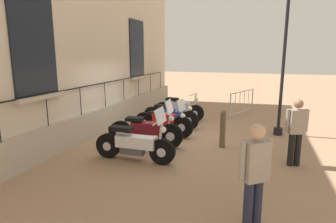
% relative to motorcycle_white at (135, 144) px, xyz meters
% --- Properties ---
extents(ground_plane, '(60.00, 60.00, 0.00)m').
position_rel_motorcycle_white_xyz_m(ground_plane, '(-0.25, 2.32, -0.42)').
color(ground_plane, '#9E7A5B').
extents(building_facade, '(0.82, 13.27, 8.30)m').
position_rel_motorcycle_white_xyz_m(building_facade, '(-2.55, 2.32, 3.59)').
color(building_facade, beige).
rests_on(building_facade, ground_plane).
extents(motorcycle_white, '(2.09, 0.68, 1.37)m').
position_rel_motorcycle_white_xyz_m(motorcycle_white, '(0.00, 0.00, 0.00)').
color(motorcycle_white, black).
rests_on(motorcycle_white, ground_plane).
extents(motorcycle_maroon, '(2.19, 0.73, 1.35)m').
position_rel_motorcycle_white_xyz_m(motorcycle_maroon, '(-0.18, 1.14, 0.03)').
color(motorcycle_maroon, black).
rests_on(motorcycle_maroon, ground_plane).
extents(motorcycle_red, '(2.06, 0.62, 1.22)m').
position_rel_motorcycle_white_xyz_m(motorcycle_red, '(-0.06, 2.32, 0.01)').
color(motorcycle_red, black).
rests_on(motorcycle_red, ground_plane).
extents(motorcycle_blue, '(2.18, 0.74, 0.95)m').
position_rel_motorcycle_white_xyz_m(motorcycle_blue, '(-0.18, 3.43, -0.01)').
color(motorcycle_blue, black).
rests_on(motorcycle_blue, ground_plane).
extents(motorcycle_silver, '(2.10, 0.76, 1.08)m').
position_rel_motorcycle_white_xyz_m(motorcycle_silver, '(-0.20, 4.64, 0.00)').
color(motorcycle_silver, black).
rests_on(motorcycle_silver, ground_plane).
extents(lamppost, '(0.39, 1.09, 4.63)m').
position_rel_motorcycle_white_xyz_m(lamppost, '(3.47, 3.55, 3.03)').
color(lamppost, black).
rests_on(lamppost, ground_plane).
extents(crowd_barrier, '(0.83, 1.91, 1.05)m').
position_rel_motorcycle_white_xyz_m(crowd_barrier, '(2.12, 6.25, 0.14)').
color(crowd_barrier, '#B7B7BF').
rests_on(crowd_barrier, ground_plane).
extents(bollard, '(0.16, 0.16, 1.07)m').
position_rel_motorcycle_white_xyz_m(bollard, '(1.91, 1.71, 0.11)').
color(bollard, brown).
rests_on(bollard, ground_plane).
extents(pedestrian_standing, '(0.51, 0.33, 1.60)m').
position_rel_motorcycle_white_xyz_m(pedestrian_standing, '(3.69, 0.90, 0.47)').
color(pedestrian_standing, black).
rests_on(pedestrian_standing, ground_plane).
extents(pedestrian_walking, '(0.44, 0.40, 1.67)m').
position_rel_motorcycle_white_xyz_m(pedestrian_walking, '(2.85, -2.09, 0.52)').
color(pedestrian_walking, '#23283D').
rests_on(pedestrian_walking, ground_plane).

